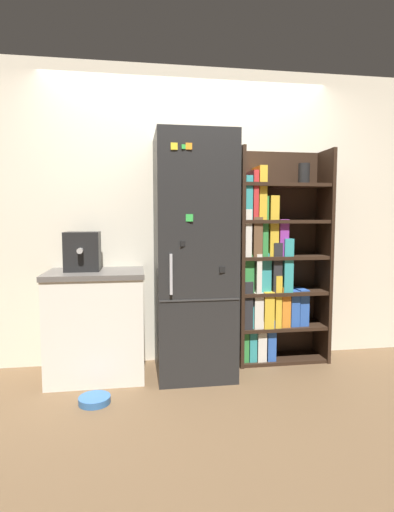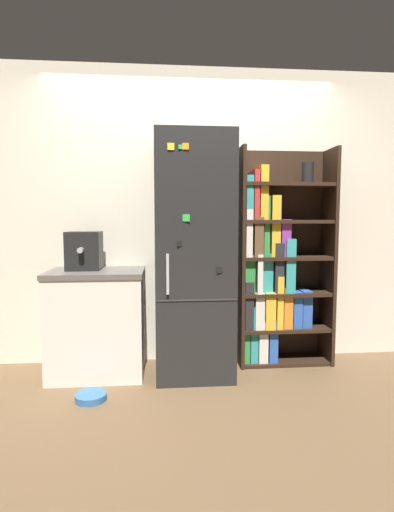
% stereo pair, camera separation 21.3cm
% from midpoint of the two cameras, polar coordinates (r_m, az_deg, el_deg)
% --- Properties ---
extents(ground_plane, '(16.00, 16.00, 0.00)m').
position_cam_midpoint_polar(ground_plane, '(3.38, 1.55, -16.93)').
color(ground_plane, brown).
extents(wall_back, '(8.00, 0.05, 2.60)m').
position_cam_midpoint_polar(wall_back, '(3.60, 0.71, 5.64)').
color(wall_back, beige).
rests_on(wall_back, ground_plane).
extents(refrigerator, '(0.62, 0.67, 1.95)m').
position_cam_midpoint_polar(refrigerator, '(3.27, 1.33, -0.05)').
color(refrigerator, black).
rests_on(refrigerator, ground_plane).
extents(bookshelf, '(0.82, 0.34, 1.88)m').
position_cam_midpoint_polar(bookshelf, '(3.61, 12.58, -1.84)').
color(bookshelf, black).
rests_on(bookshelf, ground_plane).
extents(kitchen_counter, '(0.77, 0.59, 0.86)m').
position_cam_midpoint_polar(kitchen_counter, '(3.40, -12.26, -9.19)').
color(kitchen_counter, silver).
rests_on(kitchen_counter, ground_plane).
extents(espresso_machine, '(0.27, 0.32, 0.31)m').
position_cam_midpoint_polar(espresso_machine, '(3.37, -14.06, 0.74)').
color(espresso_machine, black).
rests_on(espresso_machine, kitchen_counter).
extents(pet_bowl, '(0.22, 0.22, 0.05)m').
position_cam_midpoint_polar(pet_bowl, '(3.05, -12.90, -18.99)').
color(pet_bowl, '#3366A5').
rests_on(pet_bowl, ground_plane).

